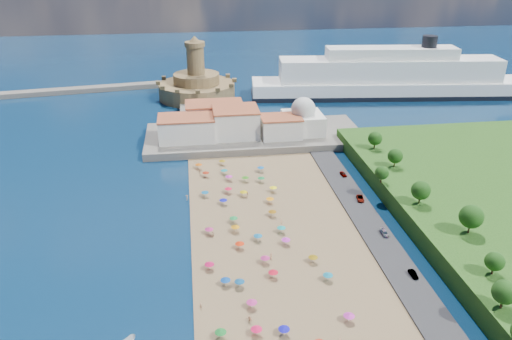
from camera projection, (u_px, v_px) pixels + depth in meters
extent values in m
plane|color=#071938|center=(254.00, 232.00, 142.77)|extent=(700.00, 700.00, 0.00)
cube|color=#59544C|center=(255.00, 136.00, 209.11)|extent=(90.00, 36.00, 3.00)
cube|color=#59544C|center=(199.00, 113.00, 238.02)|extent=(18.00, 70.00, 2.40)
cube|color=#59544C|center=(12.00, 95.00, 266.34)|extent=(199.03, 34.77, 2.60)
cube|color=silver|center=(187.00, 129.00, 199.54)|extent=(22.00, 14.00, 9.00)
cube|color=silver|center=(236.00, 123.00, 203.40)|extent=(18.00, 16.00, 11.00)
cube|color=silver|center=(281.00, 127.00, 202.66)|extent=(16.00, 12.00, 8.00)
cube|color=silver|center=(214.00, 115.00, 213.42)|extent=(24.00, 14.00, 10.00)
cube|color=silver|center=(303.00, 123.00, 207.50)|extent=(16.00, 16.00, 8.00)
sphere|color=silver|center=(303.00, 109.00, 205.00)|extent=(10.00, 10.00, 10.00)
cylinder|color=silver|center=(304.00, 100.00, 203.41)|extent=(1.20, 1.20, 1.60)
cylinder|color=olive|center=(197.00, 90.00, 263.87)|extent=(40.00, 40.00, 8.00)
cylinder|color=olive|center=(196.00, 78.00, 261.15)|extent=(24.00, 24.00, 5.00)
cylinder|color=olive|center=(195.00, 60.00, 257.19)|extent=(9.00, 9.00, 14.00)
cylinder|color=olive|center=(195.00, 44.00, 253.77)|extent=(10.40, 10.40, 2.40)
cone|color=olive|center=(194.00, 39.00, 252.65)|extent=(6.00, 6.00, 3.00)
cube|color=black|center=(387.00, 94.00, 268.02)|extent=(147.06, 36.50, 2.34)
cube|color=white|center=(387.00, 88.00, 266.70)|extent=(146.03, 35.99, 8.68)
cube|color=white|center=(390.00, 69.00, 262.48)|extent=(116.86, 29.18, 11.57)
cube|color=white|center=(391.00, 53.00, 258.86)|extent=(68.52, 20.38, 5.78)
cylinder|color=black|center=(430.00, 41.00, 257.04)|extent=(7.71, 7.71, 5.78)
cylinder|color=gray|center=(222.00, 162.00, 184.71)|extent=(0.07, 0.07, 2.00)
cone|color=#8A6D0C|center=(222.00, 160.00, 184.34)|extent=(2.50, 2.50, 0.60)
cylinder|color=gray|center=(270.00, 201.00, 157.55)|extent=(0.07, 0.07, 2.00)
cone|color=orange|center=(270.00, 198.00, 157.17)|extent=(2.50, 2.50, 0.60)
cylinder|color=gray|center=(286.00, 242.00, 135.97)|extent=(0.07, 0.07, 2.00)
cone|color=#C029B8|center=(286.00, 239.00, 135.59)|extent=(2.50, 2.50, 0.60)
cylinder|color=gray|center=(235.00, 229.00, 142.03)|extent=(0.07, 0.07, 2.00)
cone|color=#C97F0A|center=(235.00, 226.00, 141.65)|extent=(2.50, 2.50, 0.60)
cylinder|color=gray|center=(261.00, 169.00, 179.27)|extent=(0.07, 0.07, 2.00)
cone|color=#0D59AC|center=(261.00, 167.00, 178.89)|extent=(2.50, 2.50, 0.60)
cylinder|color=gray|center=(209.00, 231.00, 140.90)|extent=(0.07, 0.07, 2.00)
cone|color=#A42363|center=(209.00, 228.00, 140.52)|extent=(2.50, 2.50, 0.60)
cylinder|color=gray|center=(224.00, 172.00, 177.09)|extent=(0.07, 0.07, 2.00)
cone|color=#0D767E|center=(224.00, 170.00, 176.72)|extent=(2.50, 2.50, 0.60)
cylinder|color=gray|center=(252.00, 304.00, 112.44)|extent=(0.07, 0.07, 2.00)
cone|color=#C1297C|center=(252.00, 301.00, 112.07)|extent=(2.50, 2.50, 0.60)
cylinder|color=gray|center=(199.00, 166.00, 181.66)|extent=(0.07, 0.07, 2.00)
cone|color=#C75308|center=(199.00, 164.00, 181.28)|extent=(2.50, 2.50, 0.60)
cylinder|color=gray|center=(328.00, 277.00, 121.58)|extent=(0.07, 0.07, 2.00)
cone|color=#0F7392|center=(328.00, 274.00, 121.21)|extent=(2.50, 2.50, 0.60)
cylinder|color=gray|center=(205.00, 194.00, 161.59)|extent=(0.07, 0.07, 2.00)
cone|color=#0F5E91|center=(205.00, 192.00, 161.21)|extent=(2.50, 2.50, 0.60)
cylinder|color=gray|center=(272.00, 213.00, 150.08)|extent=(0.07, 0.07, 2.00)
cone|color=#85550C|center=(272.00, 211.00, 149.70)|extent=(2.50, 2.50, 0.60)
cylinder|color=gray|center=(228.00, 190.00, 163.95)|extent=(0.07, 0.07, 2.00)
cone|color=red|center=(228.00, 188.00, 163.58)|extent=(2.50, 2.50, 0.60)
cylinder|color=gray|center=(244.00, 194.00, 161.89)|extent=(0.07, 0.07, 2.00)
cone|color=gold|center=(244.00, 191.00, 161.51)|extent=(2.50, 2.50, 0.60)
cylinder|color=gray|center=(226.00, 282.00, 119.81)|extent=(0.07, 0.07, 2.00)
cone|color=#0B3F94|center=(225.00, 279.00, 119.43)|extent=(2.50, 2.50, 0.60)
cylinder|color=gray|center=(313.00, 259.00, 128.45)|extent=(0.07, 0.07, 2.00)
cone|color=#85670C|center=(313.00, 256.00, 128.08)|extent=(2.50, 2.50, 0.60)
cylinder|color=gray|center=(281.00, 230.00, 141.64)|extent=(0.07, 0.07, 2.00)
cone|color=#0F8D8C|center=(281.00, 227.00, 141.26)|extent=(2.50, 2.50, 0.60)
cylinder|color=gray|center=(209.00, 266.00, 125.64)|extent=(0.07, 0.07, 2.00)
cone|color=#B30E44|center=(209.00, 263.00, 125.27)|extent=(2.50, 2.50, 0.60)
cylinder|color=gray|center=(240.00, 246.00, 134.21)|extent=(0.07, 0.07, 2.00)
cone|color=red|center=(240.00, 243.00, 133.84)|extent=(2.50, 2.50, 0.60)
cylinder|color=gray|center=(234.00, 220.00, 146.59)|extent=(0.07, 0.07, 2.00)
cone|color=#167F39|center=(234.00, 217.00, 146.21)|extent=(2.50, 2.50, 0.60)
cylinder|color=gray|center=(265.00, 260.00, 128.15)|extent=(0.07, 0.07, 2.00)
cone|color=#A62367|center=(265.00, 257.00, 127.77)|extent=(2.50, 2.50, 0.60)
cylinder|color=gray|center=(284.00, 331.00, 104.71)|extent=(0.07, 0.07, 2.00)
cone|color=#110EB7|center=(284.00, 328.00, 104.34)|extent=(2.50, 2.50, 0.60)
cylinder|color=gray|center=(206.00, 174.00, 175.24)|extent=(0.07, 0.07, 2.00)
cone|color=maroon|center=(206.00, 172.00, 174.87)|extent=(2.50, 2.50, 0.60)
cylinder|color=gray|center=(245.00, 179.00, 171.68)|extent=(0.07, 0.07, 2.00)
cone|color=#2D8016|center=(245.00, 177.00, 171.31)|extent=(2.50, 2.50, 0.60)
cylinder|color=gray|center=(229.00, 178.00, 172.49)|extent=(0.07, 0.07, 2.00)
cone|color=#B0259E|center=(229.00, 176.00, 172.12)|extent=(2.50, 2.50, 0.60)
cylinder|color=gray|center=(221.00, 334.00, 103.89)|extent=(0.07, 0.07, 2.00)
cone|color=#147126|center=(221.00, 331.00, 103.51)|extent=(2.50, 2.50, 0.60)
cylinder|color=gray|center=(261.00, 180.00, 171.36)|extent=(0.07, 0.07, 2.00)
cone|color=#147537|center=(261.00, 177.00, 170.98)|extent=(2.50, 2.50, 0.60)
cylinder|color=gray|center=(223.00, 202.00, 156.75)|extent=(0.07, 0.07, 2.00)
cone|color=#0D0FB0|center=(223.00, 199.00, 156.37)|extent=(2.50, 2.50, 0.60)
cylinder|color=gray|center=(258.00, 238.00, 137.76)|extent=(0.07, 0.07, 2.00)
cone|color=#106296|center=(258.00, 235.00, 137.39)|extent=(2.50, 2.50, 0.60)
cylinder|color=gray|center=(256.00, 331.00, 104.67)|extent=(0.07, 0.07, 2.00)
cone|color=#D61148|center=(256.00, 328.00, 104.30)|extent=(2.50, 2.50, 0.60)
cylinder|color=gray|center=(273.00, 274.00, 122.59)|extent=(0.07, 0.07, 2.00)
cone|color=red|center=(273.00, 271.00, 122.21)|extent=(2.50, 2.50, 0.60)
cylinder|color=gray|center=(240.00, 284.00, 119.29)|extent=(0.07, 0.07, 2.00)
cone|color=navy|center=(240.00, 281.00, 118.91)|extent=(2.50, 2.50, 0.60)
cylinder|color=gray|center=(349.00, 318.00, 108.41)|extent=(0.07, 0.07, 2.00)
cone|color=#C029A5|center=(349.00, 315.00, 108.03)|extent=(2.50, 2.50, 0.60)
cylinder|color=gray|center=(273.00, 189.00, 164.72)|extent=(0.07, 0.07, 2.00)
cone|color=yellow|center=(273.00, 187.00, 164.35)|extent=(2.50, 2.50, 0.60)
imported|color=tan|center=(281.00, 221.00, 146.15)|extent=(0.69, 0.68, 1.61)
imported|color=tan|center=(249.00, 319.00, 108.28)|extent=(1.61, 1.33, 1.73)
imported|color=tan|center=(187.00, 198.00, 159.50)|extent=(0.80, 1.25, 1.82)
imported|color=tan|center=(271.00, 256.00, 129.86)|extent=(1.05, 1.09, 1.89)
imported|color=tan|center=(247.00, 194.00, 162.09)|extent=(1.08, 1.10, 1.79)
imported|color=tan|center=(200.00, 171.00, 178.16)|extent=(0.97, 1.00, 1.67)
imported|color=tan|center=(201.00, 306.00, 112.31)|extent=(0.68, 0.65, 1.57)
imported|color=tan|center=(213.00, 234.00, 139.77)|extent=(1.08, 1.02, 1.76)
imported|color=gray|center=(384.00, 233.00, 139.98)|extent=(1.74, 4.20, 1.21)
imported|color=gray|center=(343.00, 174.00, 175.37)|extent=(2.00, 3.84, 1.25)
imported|color=gray|center=(413.00, 274.00, 122.67)|extent=(1.41, 3.68, 1.20)
imported|color=gray|center=(360.00, 198.00, 158.75)|extent=(2.81, 4.82, 1.26)
cylinder|color=#382314|center=(502.00, 302.00, 103.81)|extent=(0.50, 0.50, 2.85)
sphere|color=#14380F|center=(505.00, 292.00, 102.74)|extent=(5.13, 5.13, 5.13)
cylinder|color=#382314|center=(493.00, 269.00, 114.43)|extent=(0.50, 0.50, 2.49)
sphere|color=#14380F|center=(495.00, 261.00, 113.50)|extent=(4.48, 4.48, 4.48)
cylinder|color=#382314|center=(469.00, 227.00, 130.53)|extent=(0.50, 0.50, 3.48)
sphere|color=#14380F|center=(471.00, 217.00, 129.22)|extent=(6.27, 6.27, 6.27)
cylinder|color=#382314|center=(420.00, 199.00, 145.18)|extent=(0.50, 0.50, 3.10)
sphere|color=#14380F|center=(421.00, 190.00, 144.01)|extent=(5.58, 5.58, 5.58)
cylinder|color=#382314|center=(381.00, 179.00, 158.05)|extent=(0.50, 0.50, 2.45)
sphere|color=#14380F|center=(382.00, 173.00, 157.13)|extent=(4.41, 4.41, 4.41)
cylinder|color=#382314|center=(394.00, 163.00, 169.14)|extent=(0.50, 0.50, 2.83)
sphere|color=#14380F|center=(395.00, 156.00, 168.07)|extent=(5.10, 5.10, 5.10)
cylinder|color=#382314|center=(374.00, 145.00, 184.03)|extent=(0.50, 0.50, 2.88)
sphere|color=#14380F|center=(375.00, 138.00, 182.95)|extent=(5.18, 5.18, 5.18)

